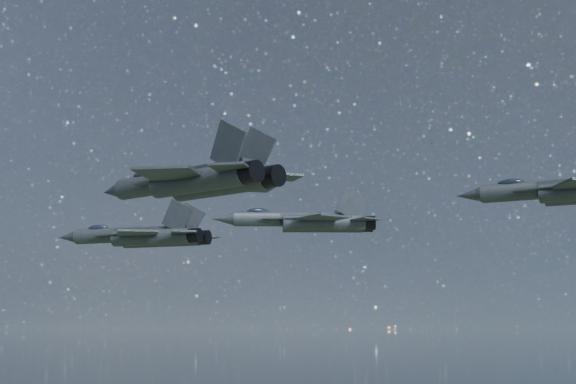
% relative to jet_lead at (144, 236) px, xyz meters
% --- Properties ---
extents(jet_lead, '(16.50, 11.77, 4.21)m').
position_rel_jet_lead_xyz_m(jet_lead, '(0.00, 0.00, 0.00)').
color(jet_lead, '#2B3236').
extents(jet_left, '(16.42, 10.86, 4.19)m').
position_rel_jet_lead_xyz_m(jet_left, '(13.89, 7.74, 1.71)').
color(jet_left, '#2B3236').
extents(jet_right, '(18.01, 11.95, 4.59)m').
position_rel_jet_lead_xyz_m(jet_right, '(14.43, -18.51, 1.52)').
color(jet_right, '#2B3236').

